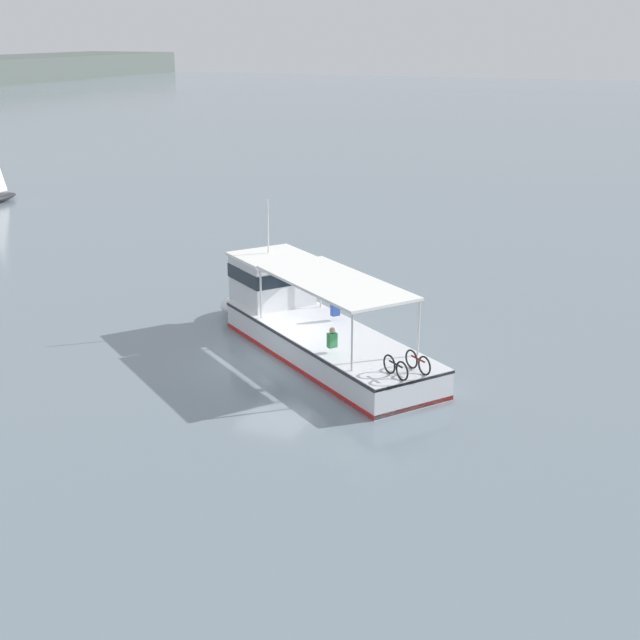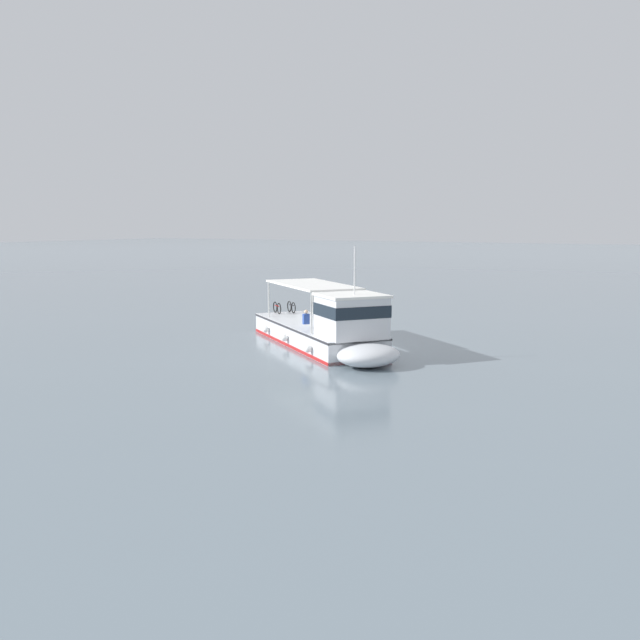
{
  "view_description": "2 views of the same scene",
  "coord_description": "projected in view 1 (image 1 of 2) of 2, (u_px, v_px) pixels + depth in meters",
  "views": [
    {
      "loc": [
        -27.84,
        -12.81,
        11.86
      ],
      "look_at": [
        1.22,
        -1.42,
        1.4
      ],
      "focal_mm": 48.96,
      "sensor_mm": 36.0,
      "label": 1
    },
    {
      "loc": [
        31.15,
        15.71,
        6.33
      ],
      "look_at": [
        1.22,
        -1.42,
        1.4
      ],
      "focal_mm": 37.79,
      "sensor_mm": 36.0,
      "label": 2
    }
  ],
  "objects": [
    {
      "name": "ground_plane",
      "position": [
        273.0,
        360.0,
        32.78
      ],
      "size": [
        400.0,
        400.0,
        0.0
      ],
      "primitive_type": "plane",
      "color": "slate"
    },
    {
      "name": "ferry_main",
      "position": [
        307.0,
        322.0,
        33.87
      ],
      "size": [
        10.2,
        11.96,
        5.32
      ],
      "color": "silver",
      "rests_on": "ground"
    }
  ]
}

